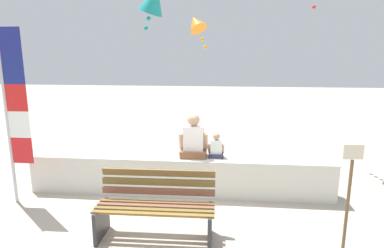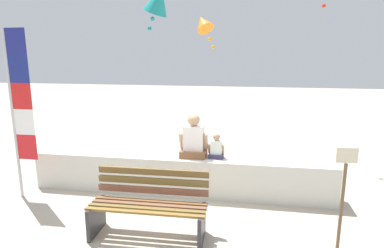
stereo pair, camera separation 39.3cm
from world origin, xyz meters
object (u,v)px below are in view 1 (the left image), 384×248
at_px(park_bench, 156,208).
at_px(person_child, 216,148).
at_px(kite_orange, 196,23).
at_px(kite_teal, 154,0).
at_px(person_adult, 193,140).
at_px(flag_banner, 13,106).
at_px(sign_post, 349,192).

bearing_deg(park_bench, person_child, 62.36).
bearing_deg(person_child, kite_orange, 103.39).
bearing_deg(kite_teal, person_adult, -48.78).
bearing_deg(kite_teal, park_bench, -79.15).
relative_size(park_bench, kite_teal, 1.79).
relative_size(person_child, flag_banner, 0.15).
height_order(kite_orange, sign_post, kite_orange).
distance_m(flag_banner, kite_teal, 3.15).
bearing_deg(sign_post, person_child, 134.13).
distance_m(kite_orange, kite_teal, 1.59).
xyz_separation_m(kite_orange, sign_post, (2.21, -4.06, -2.31)).
bearing_deg(kite_orange, person_child, -76.61).
bearing_deg(person_child, person_adult, -179.94).
distance_m(person_child, flag_banner, 3.40).
xyz_separation_m(person_adult, person_child, (0.40, 0.00, -0.13)).
height_order(person_child, flag_banner, flag_banner).
height_order(park_bench, person_adult, person_adult).
bearing_deg(flag_banner, kite_orange, 48.69).
xyz_separation_m(person_child, kite_teal, (-1.25, 0.97, 2.62)).
distance_m(park_bench, sign_post, 2.47).
relative_size(person_adult, kite_orange, 0.92).
xyz_separation_m(person_adult, flag_banner, (-2.84, -0.67, 0.67)).
height_order(flag_banner, kite_orange, kite_orange).
relative_size(flag_banner, sign_post, 2.00).
distance_m(person_adult, sign_post, 2.66).
distance_m(park_bench, kite_teal, 3.95).
distance_m(flag_banner, kite_orange, 4.32).
relative_size(flag_banner, kite_teal, 3.18).
height_order(person_adult, sign_post, person_adult).
bearing_deg(kite_teal, kite_orange, 63.78).
relative_size(flag_banner, kite_orange, 3.40).
height_order(kite_orange, kite_teal, kite_teal).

